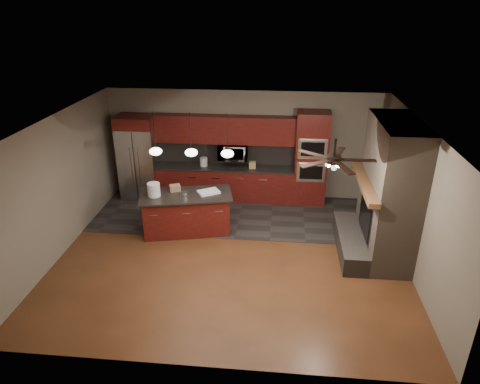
# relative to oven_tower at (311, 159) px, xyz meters

# --- Properties ---
(ground) EXTENTS (7.00, 7.00, 0.00)m
(ground) POSITION_rel_oven_tower_xyz_m (-1.70, -2.69, -1.19)
(ground) COLOR brown
(ground) RESTS_ON ground
(ceiling) EXTENTS (7.00, 6.00, 0.02)m
(ceiling) POSITION_rel_oven_tower_xyz_m (-1.70, -2.69, 1.61)
(ceiling) COLOR white
(ceiling) RESTS_ON back_wall
(back_wall) EXTENTS (7.00, 0.02, 2.80)m
(back_wall) POSITION_rel_oven_tower_xyz_m (-1.70, 0.31, 0.21)
(back_wall) COLOR gray
(back_wall) RESTS_ON ground
(right_wall) EXTENTS (0.02, 6.00, 2.80)m
(right_wall) POSITION_rel_oven_tower_xyz_m (1.80, -2.69, 0.21)
(right_wall) COLOR gray
(right_wall) RESTS_ON ground
(left_wall) EXTENTS (0.02, 6.00, 2.80)m
(left_wall) POSITION_rel_oven_tower_xyz_m (-5.20, -2.69, 0.21)
(left_wall) COLOR gray
(left_wall) RESTS_ON ground
(slate_tile_patch) EXTENTS (7.00, 2.40, 0.01)m
(slate_tile_patch) POSITION_rel_oven_tower_xyz_m (-1.70, -0.89, -1.19)
(slate_tile_patch) COLOR #2E2C2A
(slate_tile_patch) RESTS_ON ground
(fireplace_column) EXTENTS (1.30, 2.10, 2.80)m
(fireplace_column) POSITION_rel_oven_tower_xyz_m (1.34, -2.29, 0.11)
(fireplace_column) COLOR #736152
(fireplace_column) RESTS_ON ground
(back_cabinetry) EXTENTS (3.59, 0.64, 2.20)m
(back_cabinetry) POSITION_rel_oven_tower_xyz_m (-2.18, 0.05, -0.30)
(back_cabinetry) COLOR #5E1C11
(back_cabinetry) RESTS_ON ground
(oven_tower) EXTENTS (0.80, 0.63, 2.38)m
(oven_tower) POSITION_rel_oven_tower_xyz_m (0.00, 0.00, 0.00)
(oven_tower) COLOR #5E1C11
(oven_tower) RESTS_ON ground
(microwave) EXTENTS (0.73, 0.41, 0.50)m
(microwave) POSITION_rel_oven_tower_xyz_m (-1.98, 0.06, 0.11)
(microwave) COLOR silver
(microwave) RESTS_ON back_cabinetry
(refrigerator) EXTENTS (0.95, 0.75, 2.20)m
(refrigerator) POSITION_rel_oven_tower_xyz_m (-4.41, -0.07, -0.09)
(refrigerator) COLOR silver
(refrigerator) RESTS_ON ground
(kitchen_island) EXTENTS (2.17, 1.34, 0.92)m
(kitchen_island) POSITION_rel_oven_tower_xyz_m (-2.81, -1.82, -0.73)
(kitchen_island) COLOR #5E1C11
(kitchen_island) RESTS_ON ground
(white_bucket) EXTENTS (0.33, 0.33, 0.30)m
(white_bucket) POSITION_rel_oven_tower_xyz_m (-3.48, -1.96, -0.12)
(white_bucket) COLOR white
(white_bucket) RESTS_ON kitchen_island
(paint_can) EXTENTS (0.16, 0.16, 0.11)m
(paint_can) POSITION_rel_oven_tower_xyz_m (-2.82, -1.92, -0.22)
(paint_can) COLOR #B2B2B7
(paint_can) RESTS_ON kitchen_island
(paint_tray) EXTENTS (0.55, 0.50, 0.05)m
(paint_tray) POSITION_rel_oven_tower_xyz_m (-2.32, -1.69, -0.25)
(paint_tray) COLOR white
(paint_tray) RESTS_ON kitchen_island
(cardboard_box) EXTENTS (0.27, 0.24, 0.14)m
(cardboard_box) POSITION_rel_oven_tower_xyz_m (-3.08, -1.65, -0.20)
(cardboard_box) COLOR #9D7151
(cardboard_box) RESTS_ON kitchen_island
(counter_bucket) EXTENTS (0.22, 0.22, 0.22)m
(counter_bucket) POSITION_rel_oven_tower_xyz_m (-2.73, 0.01, -0.18)
(counter_bucket) COLOR silver
(counter_bucket) RESTS_ON back_cabinetry
(counter_box) EXTENTS (0.17, 0.13, 0.18)m
(counter_box) POSITION_rel_oven_tower_xyz_m (-1.46, -0.04, -0.20)
(counter_box) COLOR tan
(counter_box) RESTS_ON back_cabinetry
(pendant_left) EXTENTS (0.26, 0.26, 0.92)m
(pendant_left) POSITION_rel_oven_tower_xyz_m (-3.35, -1.99, 0.77)
(pendant_left) COLOR black
(pendant_left) RESTS_ON ceiling
(pendant_center) EXTENTS (0.26, 0.26, 0.92)m
(pendant_center) POSITION_rel_oven_tower_xyz_m (-2.60, -1.99, 0.77)
(pendant_center) COLOR black
(pendant_center) RESTS_ON ceiling
(pendant_right) EXTENTS (0.26, 0.26, 0.92)m
(pendant_right) POSITION_rel_oven_tower_xyz_m (-1.85, -1.99, 0.77)
(pendant_right) COLOR black
(pendant_right) RESTS_ON ceiling
(ceiling_fan) EXTENTS (1.27, 1.33, 0.41)m
(ceiling_fan) POSITION_rel_oven_tower_xyz_m (0.10, -3.49, 1.27)
(ceiling_fan) COLOR black
(ceiling_fan) RESTS_ON ceiling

